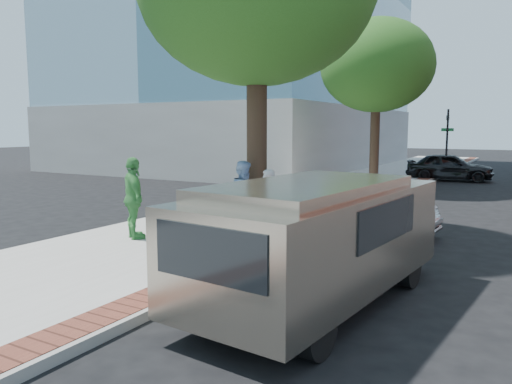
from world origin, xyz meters
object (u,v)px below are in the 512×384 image
Objects in this scene: van at (324,235)px; bg_car at (449,167)px; parking_meter at (279,195)px; person_gray at (267,203)px; sedan_silver at (352,206)px; person_green at (134,198)px; person_officer at (245,195)px.

bg_car is at bearing 99.19° from van.
parking_meter reaches higher than bg_car.
van is at bearing -51.85° from parking_meter.
person_gray reaches higher than bg_car.
bg_car reaches higher than sedan_silver.
person_gray is 0.38× the size of bg_car.
person_gray is 4.04m from van.
van is at bearing -160.45° from sedan_silver.
person_officer is at bearing -94.36° from person_green.
bg_car is (4.03, 18.71, -0.37)m from person_green.
van is at bearing 17.56° from person_gray.
person_gray is at bearing 153.98° from parking_meter.
parking_meter is 0.35× the size of sedan_silver.
parking_meter is at bearing 170.09° from bg_car.
parking_meter is 0.93× the size of person_gray.
person_green is 19.14m from bg_car.
bg_car is 0.79× the size of van.
person_officer is 2.79m from sedan_silver.
van is at bearing -147.37° from person_officer.
van reaches higher than bg_car.
person_green is at bearing -154.18° from parking_meter.
parking_meter is 3.34m from person_green.
person_officer is 2.72m from person_green.
person_green is at bearing -80.81° from person_gray.
parking_meter is 0.78× the size of person_green.
person_green reaches higher than van.
van reaches higher than parking_meter.
parking_meter is 3.62m from van.
person_officer is 0.41× the size of bg_car.
sedan_silver is at bearing 173.09° from bg_car.
van is at bearing -160.60° from person_green.
person_green reaches higher than bg_car.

